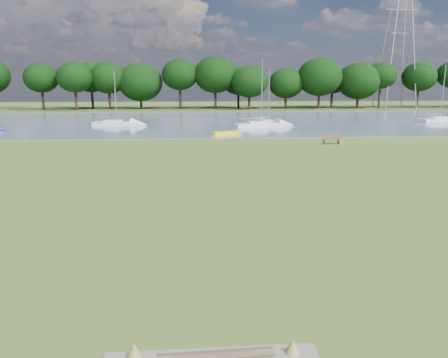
{
  "coord_description": "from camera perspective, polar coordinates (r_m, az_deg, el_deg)",
  "views": [
    {
      "loc": [
        -0.36,
        -20.26,
        5.32
      ],
      "look_at": [
        1.09,
        -2.0,
        1.29
      ],
      "focal_mm": 35.0,
      "sensor_mm": 36.0,
      "label": 1
    }
  ],
  "objects": [
    {
      "name": "ground",
      "position": [
        20.95,
        -3.41,
        -2.31
      ],
      "size": [
        220.0,
        220.0,
        0.0
      ],
      "primitive_type": "plane",
      "color": "olive"
    },
    {
      "name": "river",
      "position": [
        62.49,
        -4.23,
        7.5
      ],
      "size": [
        220.0,
        40.0,
        0.1
      ],
      "primitive_type": "cube",
      "color": "gray",
      "rests_on": "ground"
    },
    {
      "name": "far_bank",
      "position": [
        92.42,
        -4.37,
        9.09
      ],
      "size": [
        220.0,
        20.0,
        0.4
      ],
      "primitive_type": "cube",
      "color": "#4C6626",
      "rests_on": "ground"
    },
    {
      "name": "riverbank_bench",
      "position": [
        39.99,
        13.9,
        5.09
      ],
      "size": [
        1.51,
        0.46,
        0.93
      ],
      "rotation": [
        0.0,
        0.0,
        0.01
      ],
      "color": "brown",
      "rests_on": "ground"
    },
    {
      "name": "kayak",
      "position": [
        46.15,
        0.32,
        6.06
      ],
      "size": [
        3.21,
        1.96,
        0.32
      ],
      "primitive_type": "cube",
      "rotation": [
        0.0,
        0.0,
        0.42
      ],
      "color": "yellow",
      "rests_on": "river"
    },
    {
      "name": "pylon",
      "position": [
        101.13,
        22.18,
        19.86
      ],
      "size": [
        6.55,
        4.59,
        32.11
      ],
      "color": "#9EA0A3",
      "rests_on": "far_bank"
    },
    {
      "name": "tree_line",
      "position": [
        88.5,
        -0.4,
        12.86
      ],
      "size": [
        152.41,
        8.34,
        10.09
      ],
      "color": "black",
      "rests_on": "far_bank"
    },
    {
      "name": "sailboat_2",
      "position": [
        68.33,
        26.36,
        7.09
      ],
      "size": [
        7.01,
        3.53,
        7.67
      ],
      "rotation": [
        0.0,
        0.0,
        0.25
      ],
      "color": "silver",
      "rests_on": "river"
    },
    {
      "name": "sailboat_3",
      "position": [
        57.54,
        -13.9,
        7.21
      ],
      "size": [
        6.23,
        3.02,
        6.67
      ],
      "rotation": [
        0.0,
        0.0,
        -0.23
      ],
      "color": "silver",
      "rests_on": "river"
    },
    {
      "name": "sailboat_4",
      "position": [
        53.91,
        4.82,
        7.24
      ],
      "size": [
        6.81,
        3.15,
        8.18
      ],
      "rotation": [
        0.0,
        0.0,
        0.21
      ],
      "color": "silver",
      "rests_on": "river"
    },
    {
      "name": "sailboat_5",
      "position": [
        56.06,
        5.78,
        7.42
      ],
      "size": [
        5.28,
        2.04,
        7.02
      ],
      "rotation": [
        0.0,
        0.0,
        0.12
      ],
      "color": "navy",
      "rests_on": "river"
    }
  ]
}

